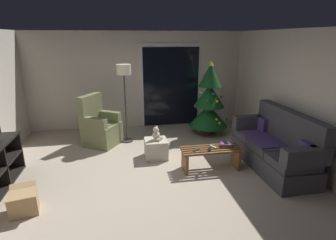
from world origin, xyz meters
The scene contains 18 objects.
ground_plane centered at (0.00, 0.00, 0.00)m, with size 7.00×7.00×0.00m, color #B2A38E.
wall_back centered at (0.00, 3.06, 1.25)m, with size 5.72×0.12×2.50m, color beige.
wall_right centered at (2.86, 0.00, 1.25)m, with size 0.12×6.00×2.50m, color beige.
patio_door_frame centered at (0.89, 2.99, 1.10)m, with size 1.60×0.02×2.20m, color silver.
patio_door_glass centered at (0.89, 2.97, 1.05)m, with size 1.50×0.02×2.10m, color black.
couch centered at (2.32, 0.10, 0.40)m, with size 0.80×1.95×1.08m.
coffee_table centered at (1.12, 0.23, 0.27)m, with size 1.10×0.40×0.41m.
remote_graphite centered at (0.82, 0.20, 0.43)m, with size 0.04×0.16×0.02m, color #333338.
remote_silver centered at (1.17, 0.27, 0.43)m, with size 0.04×0.16×0.02m, color #ADADB2.
remote_black centered at (1.06, 0.17, 0.43)m, with size 0.04×0.16×0.02m, color black.
book_stack centered at (1.42, 0.27, 0.45)m, with size 0.23×0.19×0.07m.
cell_phone centered at (1.41, 0.29, 0.49)m, with size 0.07×0.14×0.01m, color black.
christmas_tree centered at (1.67, 2.05, 0.81)m, with size 0.95×0.95×1.82m.
armchair centered at (-0.96, 1.84, 0.40)m, with size 0.94×0.94×1.13m.
floor_lamp centered at (-0.36, 1.91, 1.51)m, with size 0.32×0.32×1.78m.
ottoman centered at (0.19, 0.90, 0.19)m, with size 0.44×0.44×0.38m, color beige.
teddy_bear_cream centered at (0.20, 0.90, 0.50)m, with size 0.22×0.21×0.29m.
cardboard_box_open_near_shelf centered at (-1.86, -0.54, 0.16)m, with size 0.44×0.54×0.35m.
Camera 1 is at (-0.44, -4.01, 2.35)m, focal length 28.41 mm.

